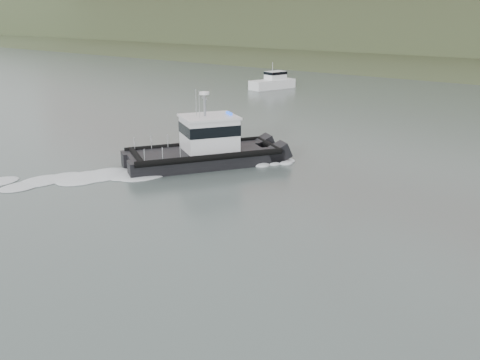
# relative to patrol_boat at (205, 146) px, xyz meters

# --- Properties ---
(ground) EXTENTS (400.00, 400.00, 0.00)m
(ground) POSITION_rel_patrol_boat_xyz_m (8.89, -14.14, -1.31)
(ground) COLOR #475450
(ground) RESTS_ON ground
(patrol_boat) EXTENTS (8.73, 11.27, 5.22)m
(patrol_boat) POSITION_rel_patrol_boat_xyz_m (0.00, 0.00, 0.00)
(patrol_boat) COLOR black
(patrol_boat) RESTS_ON ground
(motorboat) EXTENTS (3.69, 7.09, 3.72)m
(motorboat) POSITION_rel_patrol_boat_xyz_m (-19.48, 34.65, -0.38)
(motorboat) COLOR white
(motorboat) RESTS_ON ground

